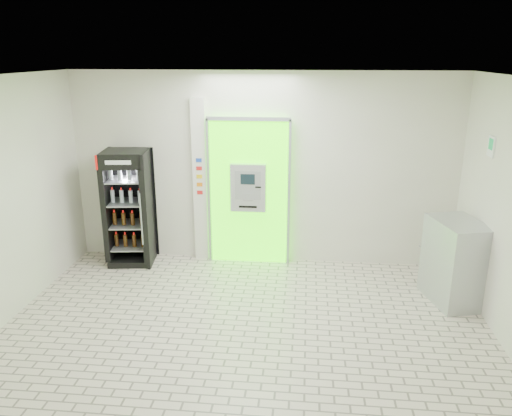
# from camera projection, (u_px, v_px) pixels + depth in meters

# --- Properties ---
(ground) EXTENTS (6.00, 6.00, 0.00)m
(ground) POSITION_uv_depth(u_px,v_px,m) (242.00, 342.00, 5.85)
(ground) COLOR #C1B1A0
(ground) RESTS_ON ground
(room_shell) EXTENTS (6.00, 6.00, 6.00)m
(room_shell) POSITION_uv_depth(u_px,v_px,m) (241.00, 191.00, 5.30)
(room_shell) COLOR silver
(room_shell) RESTS_ON ground
(atm_assembly) EXTENTS (1.30, 0.24, 2.33)m
(atm_assembly) POSITION_uv_depth(u_px,v_px,m) (249.00, 191.00, 7.81)
(atm_assembly) COLOR #3AFF02
(atm_assembly) RESTS_ON ground
(pillar) EXTENTS (0.22, 0.11, 2.60)m
(pillar) POSITION_uv_depth(u_px,v_px,m) (200.00, 181.00, 7.88)
(pillar) COLOR silver
(pillar) RESTS_ON ground
(beverage_cooler) EXTENTS (0.75, 0.70, 1.82)m
(beverage_cooler) POSITION_uv_depth(u_px,v_px,m) (130.00, 210.00, 7.87)
(beverage_cooler) COLOR black
(beverage_cooler) RESTS_ON ground
(steel_cabinet) EXTENTS (0.78, 0.97, 1.14)m
(steel_cabinet) POSITION_uv_depth(u_px,v_px,m) (455.00, 262.00, 6.67)
(steel_cabinet) COLOR #A9ACB1
(steel_cabinet) RESTS_ON ground
(exit_sign) EXTENTS (0.02, 0.22, 0.26)m
(exit_sign) POSITION_uv_depth(u_px,v_px,m) (491.00, 146.00, 6.25)
(exit_sign) COLOR white
(exit_sign) RESTS_ON room_shell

